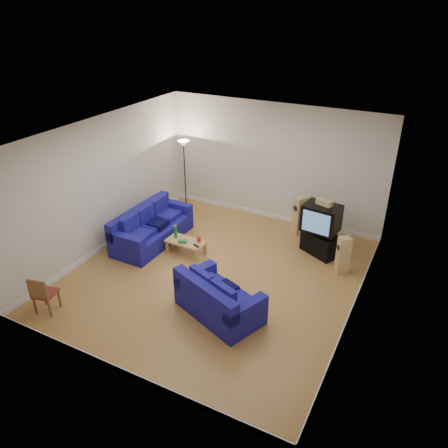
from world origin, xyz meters
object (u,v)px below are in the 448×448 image
at_px(sofa_loveseat, 217,301).
at_px(television, 321,218).
at_px(tv_stand, 321,243).
at_px(coffee_table, 186,243).
at_px(sofa_three_seat, 151,230).

bearing_deg(sofa_loveseat, television, 92.52).
distance_m(sofa_loveseat, television, 3.37).
bearing_deg(television, sofa_loveseat, -102.00).
xyz_separation_m(sofa_loveseat, tv_stand, (1.11, 3.18, -0.05)).
relative_size(sofa_loveseat, tv_stand, 2.16).
bearing_deg(tv_stand, sofa_loveseat, -82.02).
bearing_deg(coffee_table, sofa_loveseat, -43.73).
height_order(sofa_loveseat, tv_stand, sofa_loveseat).
xyz_separation_m(sofa_loveseat, coffee_table, (-1.75, 1.68, -0.03)).
xyz_separation_m(coffee_table, television, (2.82, 1.45, 0.67)).
height_order(coffee_table, tv_stand, tv_stand).
bearing_deg(coffee_table, tv_stand, 27.68).
height_order(coffee_table, television, television).
bearing_deg(sofa_three_seat, tv_stand, 109.84).
bearing_deg(coffee_table, sofa_three_seat, 174.80).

